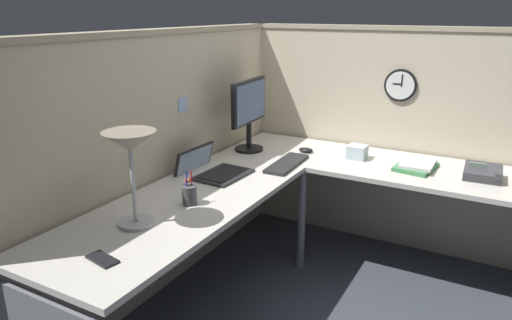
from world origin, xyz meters
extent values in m
plane|color=#383D47|center=(0.00, 0.00, 0.00)|extent=(6.80, 6.80, 0.00)
cube|color=beige|center=(-0.36, 0.87, 0.78)|extent=(2.57, 0.10, 1.55)
cube|color=tan|center=(-0.36, 0.87, 1.56)|extent=(2.57, 0.12, 0.03)
cube|color=beige|center=(0.87, -0.27, 0.78)|extent=(0.10, 2.37, 1.55)
cube|color=tan|center=(0.87, -0.27, 1.56)|extent=(0.12, 2.37, 0.03)
cube|color=beige|center=(-0.38, 0.47, 0.71)|extent=(2.35, 0.66, 0.03)
cube|color=beige|center=(0.47, -0.60, 0.71)|extent=(0.66, 1.49, 0.03)
cylinder|color=slate|center=(0.16, 0.16, 0.35)|extent=(0.05, 0.05, 0.70)
cylinder|color=black|center=(0.30, 0.64, 0.74)|extent=(0.20, 0.20, 0.02)
cylinder|color=black|center=(0.30, 0.64, 0.84)|extent=(0.04, 0.04, 0.20)
cube|color=black|center=(0.30, 0.64, 1.08)|extent=(0.46, 0.06, 0.30)
cube|color=#384C72|center=(0.30, 0.62, 1.08)|extent=(0.42, 0.03, 0.26)
cube|color=#232326|center=(-0.24, 0.51, 0.74)|extent=(0.35, 0.26, 0.02)
cube|color=black|center=(-0.24, 0.51, 0.75)|extent=(0.30, 0.19, 0.00)
cube|color=#232326|center=(-0.23, 0.73, 0.77)|extent=(0.34, 0.08, 0.22)
cube|color=#99B2D1|center=(-0.23, 0.72, 0.77)|extent=(0.31, 0.07, 0.18)
cube|color=#232326|center=(0.13, 0.26, 0.74)|extent=(0.44, 0.16, 0.02)
ellipsoid|color=black|center=(0.45, 0.26, 0.75)|extent=(0.06, 0.10, 0.03)
cylinder|color=#B7BABF|center=(-1.00, 0.50, 0.74)|extent=(0.17, 0.17, 0.02)
cylinder|color=#B7BABF|center=(-1.00, 0.50, 0.93)|extent=(0.02, 0.02, 0.38)
cone|color=gray|center=(-1.00, 0.50, 1.13)|extent=(0.24, 0.24, 0.09)
cylinder|color=#4C4C51|center=(-0.69, 0.42, 0.78)|extent=(0.08, 0.08, 0.10)
cylinder|color=#1E1EB2|center=(-0.70, 0.43, 0.84)|extent=(0.01, 0.02, 0.13)
cylinder|color=#B21E1E|center=(-0.67, 0.42, 0.84)|extent=(0.01, 0.01, 0.13)
cylinder|color=#D8591E|center=(-0.68, 0.44, 0.85)|extent=(0.03, 0.03, 0.01)
cube|color=black|center=(-1.32, 0.39, 0.73)|extent=(0.09, 0.15, 0.01)
cube|color=#38383D|center=(0.45, -0.86, 0.77)|extent=(0.20, 0.21, 0.10)
cube|color=#8CA58C|center=(0.45, -0.83, 0.80)|extent=(0.02, 0.09, 0.04)
cube|color=#38383D|center=(0.45, -0.94, 0.79)|extent=(0.19, 0.05, 0.04)
cube|color=#3F7F4C|center=(0.45, -0.48, 0.74)|extent=(0.31, 0.25, 0.02)
cube|color=silver|center=(0.47, -0.49, 0.76)|extent=(0.26, 0.19, 0.02)
cube|color=silver|center=(0.49, -0.09, 0.78)|extent=(0.12, 0.12, 0.09)
cylinder|color=black|center=(0.82, -0.26, 1.19)|extent=(0.03, 0.22, 0.22)
cylinder|color=white|center=(0.80, -0.26, 1.19)|extent=(0.00, 0.19, 0.19)
cube|color=black|center=(0.80, -0.24, 1.20)|extent=(0.00, 0.06, 0.01)
cube|color=black|center=(0.80, -0.27, 1.22)|extent=(0.00, 0.01, 0.08)
cube|color=#99B7E5|center=(-0.20, 0.82, 1.13)|extent=(0.08, 0.00, 0.09)
camera|label=1|loc=(-2.48, -0.95, 1.68)|focal=33.03mm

